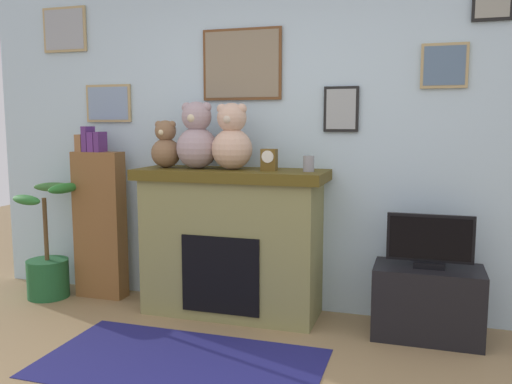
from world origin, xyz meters
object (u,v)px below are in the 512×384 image
teddy_bear_tan (197,139)px  teddy_bear_cream (232,140)px  candle_jar (309,164)px  mantel_clock (269,160)px  potted_plant (48,262)px  bookshelf (100,221)px  teddy_bear_grey (166,146)px  tv_stand (427,302)px  television (430,242)px  fireplace (232,241)px

teddy_bear_tan → teddy_bear_cream: bearing=0.0°
candle_jar → mantel_clock: size_ratio=0.72×
potted_plant → bookshelf: bearing=20.5°
teddy_bear_grey → potted_plant: bearing=-175.3°
potted_plant → teddy_bear_tan: size_ratio=1.93×
candle_jar → teddy_bear_grey: 1.12m
tv_stand → mantel_clock: bearing=178.3°
candle_jar → teddy_bear_cream: (-0.58, -0.00, 0.16)m
bookshelf → tv_stand: (2.62, -0.10, -0.40)m
teddy_bear_cream → bookshelf: bearing=176.9°
bookshelf → potted_plant: bookshelf is taller
television → teddy_bear_tan: size_ratio=1.12×
fireplace → teddy_bear_cream: bearing=-53.7°
teddy_bear_tan → candle_jar: bearing=0.0°
television → teddy_bear_tan: teddy_bear_tan is taller
teddy_bear_cream → potted_plant: bearing=-176.9°
potted_plant → tv_stand: size_ratio=1.36×
fireplace → teddy_bear_tan: size_ratio=2.85×
fireplace → mantel_clock: (0.30, -0.02, 0.63)m
television → teddy_bear_grey: 2.05m
candle_jar → potted_plant: bearing=-177.7°
tv_stand → teddy_bear_cream: size_ratio=1.46×
potted_plant → teddy_bear_tan: bearing=3.8°
mantel_clock → bookshelf: bearing=177.4°
teddy_bear_tan → teddy_bear_cream: teddy_bear_tan is taller
candle_jar → teddy_bear_tan: size_ratio=0.22×
fireplace → potted_plant: 1.62m
teddy_bear_grey → teddy_bear_cream: (0.54, -0.00, 0.06)m
potted_plant → teddy_bear_tan: 1.69m
candle_jar → teddy_bear_cream: 0.60m
bookshelf → teddy_bear_grey: 0.91m
mantel_clock → teddy_bear_cream: 0.32m
bookshelf → tv_stand: size_ratio=1.99×
fireplace → television: (1.43, -0.05, 0.10)m
potted_plant → television: (3.03, 0.05, 0.36)m
potted_plant → candle_jar: (2.19, 0.09, 0.86)m
fireplace → mantel_clock: bearing=-3.7°
mantel_clock → teddy_bear_tan: bearing=179.9°
television → teddy_bear_grey: teddy_bear_grey is taller
bookshelf → teddy_bear_cream: size_ratio=2.92×
potted_plant → candle_jar: candle_jar is taller
potted_plant → television: size_ratio=1.73×
potted_plant → teddy_bear_cream: size_ratio=1.99×
tv_stand → television: 0.42m
bookshelf → candle_jar: (1.78, -0.07, 0.52)m
tv_stand → teddy_bear_cream: teddy_bear_cream is taller
television → mantel_clock: 1.25m
candle_jar → mantel_clock: 0.29m
mantel_clock → teddy_bear_cream: teddy_bear_cream is taller
bookshelf → teddy_bear_tan: teddy_bear_tan is taller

